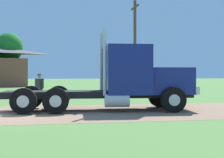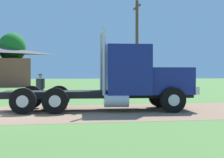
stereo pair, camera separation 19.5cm
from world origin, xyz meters
name	(u,v)px [view 1 (the left image)]	position (x,y,z in m)	size (l,w,h in m)	color
truck_foreground_white	(127,80)	(5.39, 0.48, 1.32)	(8.31, 3.22, 3.49)	black
visitor_far_side	(39,87)	(1.50, 5.74, 0.87)	(0.50, 0.57, 1.59)	#2D2D33
utility_pole_near	(135,43)	(9.62, 15.17, 4.32)	(0.26, 2.20, 8.14)	brown
tree_mid	(9,48)	(-3.03, 32.25, 5.05)	(3.58, 3.58, 7.06)	#513823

